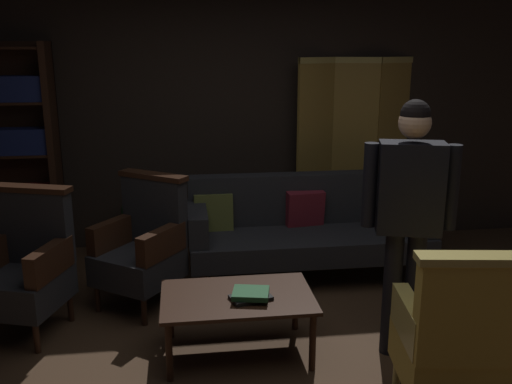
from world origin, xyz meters
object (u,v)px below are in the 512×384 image
at_px(velvet_couch, 307,225).
at_px(book_green_cloth, 251,293).
at_px(armchair_gilt_accent, 457,340).
at_px(standing_figure, 409,207).
at_px(folding_screen, 354,148).
at_px(coffee_table, 237,302).
at_px(book_black_cloth, 251,298).
at_px(potted_plant, 147,219).
at_px(armchair_wing_left, 143,245).
at_px(armchair_wing_right, 25,266).
at_px(bookshelf, 7,147).

height_order(velvet_couch, book_green_cloth, velvet_couch).
height_order(velvet_couch, armchair_gilt_accent, armchair_gilt_accent).
bearing_deg(standing_figure, folding_screen, 81.05).
height_order(coffee_table, book_black_cloth, book_black_cloth).
height_order(potted_plant, book_black_cloth, potted_plant).
bearing_deg(book_green_cloth, standing_figure, -4.01).
bearing_deg(potted_plant, book_green_cloth, -67.20).
xyz_separation_m(armchair_gilt_accent, book_black_cloth, (-1.01, 0.79, -0.06)).
xyz_separation_m(coffee_table, armchair_wing_left, (-0.66, 0.85, 0.12)).
bearing_deg(book_black_cloth, velvet_couch, 63.51).
distance_m(velvet_couch, standing_figure, 1.58).
relative_size(armchair_wing_left, book_green_cloth, 4.48).
height_order(folding_screen, standing_figure, folding_screen).
xyz_separation_m(velvet_couch, book_black_cloth, (-0.68, -1.37, -0.02)).
distance_m(armchair_wing_right, potted_plant, 1.44).
xyz_separation_m(coffee_table, armchair_wing_right, (-1.47, 0.54, 0.12)).
height_order(armchair_wing_right, book_black_cloth, armchair_wing_right).
height_order(armchair_gilt_accent, potted_plant, armchair_gilt_accent).
height_order(armchair_gilt_accent, book_green_cloth, armchair_gilt_accent).
bearing_deg(standing_figure, coffee_table, 172.60).
bearing_deg(potted_plant, armchair_wing_left, -88.65).
relative_size(folding_screen, armchair_wing_right, 1.83).
bearing_deg(book_black_cloth, folding_screen, 58.44).
bearing_deg(folding_screen, armchair_wing_right, -151.07).
xyz_separation_m(bookshelf, book_green_cloth, (2.02, -2.10, -0.63)).
xyz_separation_m(bookshelf, potted_plant, (1.26, -0.30, -0.66)).
xyz_separation_m(velvet_couch, potted_plant, (-1.44, 0.44, -0.02)).
bearing_deg(armchair_wing_right, bookshelf, 107.45).
xyz_separation_m(armchair_wing_left, armchair_wing_right, (-0.81, -0.32, 0.00)).
height_order(armchair_wing_right, standing_figure, standing_figure).
relative_size(coffee_table, potted_plant, 1.33).
distance_m(armchair_wing_right, standing_figure, 2.69).
relative_size(coffee_table, armchair_wing_left, 0.96).
relative_size(armchair_wing_left, potted_plant, 1.38).
bearing_deg(folding_screen, potted_plant, -169.16).
xyz_separation_m(velvet_couch, book_green_cloth, (-0.68, -1.37, 0.01)).
height_order(bookshelf, potted_plant, bookshelf).
height_order(bookshelf, book_black_cloth, bookshelf).
xyz_separation_m(armchair_wing_left, potted_plant, (-0.02, 0.88, -0.06)).
relative_size(folding_screen, book_green_cloth, 8.19).
bearing_deg(armchair_wing_right, armchair_wing_left, 21.47).
height_order(armchair_wing_left, potted_plant, armchair_wing_left).
distance_m(velvet_couch, armchair_gilt_accent, 2.18).
relative_size(bookshelf, coffee_table, 2.05).
relative_size(armchair_wing_right, book_black_cloth, 4.01).
bearing_deg(armchair_wing_left, armchair_wing_right, -158.53).
bearing_deg(coffee_table, potted_plant, 111.36).
height_order(armchair_gilt_accent, armchair_wing_left, same).
bearing_deg(bookshelf, book_black_cloth, -46.18).
bearing_deg(coffee_table, armchair_wing_right, 159.94).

